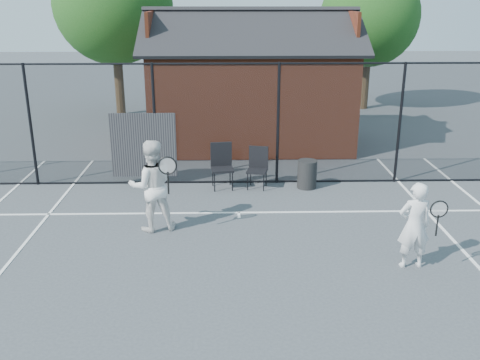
{
  "coord_description": "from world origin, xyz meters",
  "views": [
    {
      "loc": [
        -0.23,
        -7.76,
        4.43
      ],
      "look_at": [
        0.0,
        1.99,
        1.1
      ],
      "focal_mm": 40.0,
      "sensor_mm": 36.0,
      "label": 1
    }
  ],
  "objects_px": {
    "clubhouse": "(251,93)",
    "player_front": "(414,225)",
    "chair_right": "(222,167)",
    "player_back": "(152,186)",
    "waste_bin": "(307,174)",
    "chair_left": "(257,169)"
  },
  "relations": [
    {
      "from": "clubhouse",
      "to": "player_front",
      "type": "height_order",
      "value": "clubhouse"
    },
    {
      "from": "player_front",
      "to": "chair_right",
      "type": "bearing_deg",
      "value": 128.7
    },
    {
      "from": "player_back",
      "to": "clubhouse",
      "type": "bearing_deg",
      "value": 71.84
    },
    {
      "from": "player_front",
      "to": "chair_right",
      "type": "xyz_separation_m",
      "value": [
        -3.3,
        4.11,
        -0.23
      ]
    },
    {
      "from": "clubhouse",
      "to": "player_front",
      "type": "bearing_deg",
      "value": -74.08
    },
    {
      "from": "player_front",
      "to": "waste_bin",
      "type": "relative_size",
      "value": 2.23
    },
    {
      "from": "player_back",
      "to": "chair_left",
      "type": "xyz_separation_m",
      "value": [
        2.21,
        2.41,
        -0.44
      ]
    },
    {
      "from": "clubhouse",
      "to": "player_back",
      "type": "height_order",
      "value": "clubhouse"
    },
    {
      "from": "clubhouse",
      "to": "chair_right",
      "type": "bearing_deg",
      "value": -101.15
    },
    {
      "from": "player_back",
      "to": "waste_bin",
      "type": "height_order",
      "value": "player_back"
    },
    {
      "from": "player_front",
      "to": "waste_bin",
      "type": "bearing_deg",
      "value": 106.58
    },
    {
      "from": "player_back",
      "to": "chair_left",
      "type": "bearing_deg",
      "value": 47.47
    },
    {
      "from": "chair_left",
      "to": "chair_right",
      "type": "height_order",
      "value": "chair_right"
    },
    {
      "from": "clubhouse",
      "to": "player_back",
      "type": "bearing_deg",
      "value": -108.16
    },
    {
      "from": "player_back",
      "to": "chair_left",
      "type": "relative_size",
      "value": 1.88
    },
    {
      "from": "waste_bin",
      "to": "player_front",
      "type": "bearing_deg",
      "value": -73.42
    },
    {
      "from": "player_back",
      "to": "player_front",
      "type": "bearing_deg",
      "value": -20.05
    },
    {
      "from": "chair_left",
      "to": "waste_bin",
      "type": "bearing_deg",
      "value": 12.6
    },
    {
      "from": "chair_left",
      "to": "chair_right",
      "type": "xyz_separation_m",
      "value": [
        -0.85,
        0.0,
        0.05
      ]
    },
    {
      "from": "chair_left",
      "to": "waste_bin",
      "type": "xyz_separation_m",
      "value": [
        1.22,
        0.0,
        -0.15
      ]
    },
    {
      "from": "chair_left",
      "to": "chair_right",
      "type": "distance_m",
      "value": 0.85
    },
    {
      "from": "chair_left",
      "to": "waste_bin",
      "type": "relative_size",
      "value": 1.42
    }
  ]
}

